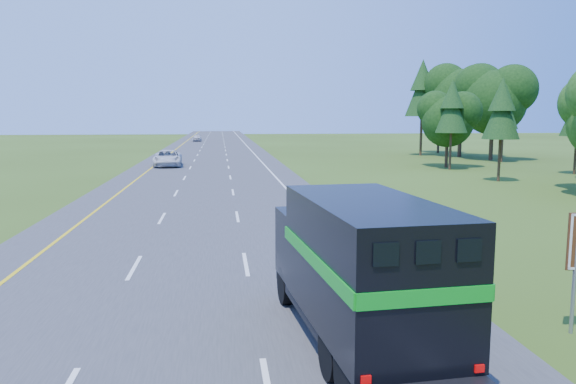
# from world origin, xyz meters

# --- Properties ---
(road) EXTENTS (15.00, 260.00, 0.04)m
(road) POSITION_xyz_m (0.00, 50.00, 0.02)
(road) COLOR #38383A
(road) RESTS_ON ground
(lane_markings) EXTENTS (11.15, 260.00, 0.01)m
(lane_markings) POSITION_xyz_m (0.00, 50.00, 0.04)
(lane_markings) COLOR yellow
(lane_markings) RESTS_ON road
(tree_wall_right) EXTENTS (16.00, 100.00, 12.00)m
(tree_wall_right) POSITION_xyz_m (26.00, 30.00, 6.00)
(tree_wall_right) COLOR #1A370F
(tree_wall_right) RESTS_ON ground
(horse_truck) EXTENTS (2.87, 7.55, 3.27)m
(horse_truck) POSITION_xyz_m (3.92, 3.95, 1.79)
(horse_truck) COLOR black
(horse_truck) RESTS_ON road
(white_suv) EXTENTS (2.91, 5.86, 1.60)m
(white_suv) POSITION_xyz_m (-4.12, 48.98, 0.84)
(white_suv) COLOR silver
(white_suv) RESTS_ON road
(far_car) EXTENTS (1.65, 4.07, 1.39)m
(far_car) POSITION_xyz_m (-3.38, 104.08, 0.73)
(far_car) COLOR silver
(far_car) RESTS_ON road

